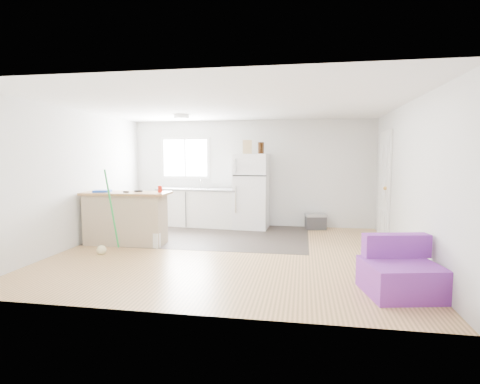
{
  "coord_description": "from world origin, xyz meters",
  "views": [
    {
      "loc": [
        1.19,
        -5.97,
        1.58
      ],
      "look_at": [
        0.05,
        0.7,
        0.94
      ],
      "focal_mm": 28.0,
      "sensor_mm": 36.0,
      "label": 1
    }
  ],
  "objects_px": {
    "red_cup": "(160,189)",
    "blue_tray": "(102,191)",
    "mop": "(104,240)",
    "bottle_left": "(260,148)",
    "kitchen_cabinets": "(199,207)",
    "refrigerator": "(252,191)",
    "cleaner_jug": "(156,240)",
    "cardboard_box": "(247,147)",
    "peninsula": "(126,218)",
    "purple_seat": "(400,273)",
    "bottle_right": "(262,148)",
    "cooler": "(316,221)"
  },
  "relations": [
    {
      "from": "red_cup",
      "to": "blue_tray",
      "type": "distance_m",
      "value": 1.05
    },
    {
      "from": "mop",
      "to": "blue_tray",
      "type": "distance_m",
      "value": 1.03
    },
    {
      "from": "bottle_left",
      "to": "red_cup",
      "type": "bearing_deg",
      "value": -131.45
    },
    {
      "from": "mop",
      "to": "bottle_left",
      "type": "bearing_deg",
      "value": 51.62
    },
    {
      "from": "kitchen_cabinets",
      "to": "red_cup",
      "type": "height_order",
      "value": "kitchen_cabinets"
    },
    {
      "from": "red_cup",
      "to": "bottle_left",
      "type": "bearing_deg",
      "value": 48.55
    },
    {
      "from": "bottle_left",
      "to": "refrigerator",
      "type": "bearing_deg",
      "value": 156.04
    },
    {
      "from": "cleaner_jug",
      "to": "red_cup",
      "type": "relative_size",
      "value": 2.56
    },
    {
      "from": "cardboard_box",
      "to": "peninsula",
      "type": "bearing_deg",
      "value": -135.87
    },
    {
      "from": "peninsula",
      "to": "blue_tray",
      "type": "relative_size",
      "value": 5.19
    },
    {
      "from": "red_cup",
      "to": "peninsula",
      "type": "bearing_deg",
      "value": -176.32
    },
    {
      "from": "peninsula",
      "to": "bottle_left",
      "type": "bearing_deg",
      "value": 37.44
    },
    {
      "from": "purple_seat",
      "to": "cleaner_jug",
      "type": "bearing_deg",
      "value": 144.66
    },
    {
      "from": "purple_seat",
      "to": "blue_tray",
      "type": "xyz_separation_m",
      "value": [
        -4.66,
        1.7,
        0.73
      ]
    },
    {
      "from": "kitchen_cabinets",
      "to": "bottle_left",
      "type": "xyz_separation_m",
      "value": [
        1.39,
        -0.14,
        1.33
      ]
    },
    {
      "from": "kitchen_cabinets",
      "to": "refrigerator",
      "type": "xyz_separation_m",
      "value": [
        1.2,
        -0.06,
        0.38
      ]
    },
    {
      "from": "refrigerator",
      "to": "cardboard_box",
      "type": "height_order",
      "value": "cardboard_box"
    },
    {
      "from": "peninsula",
      "to": "purple_seat",
      "type": "bearing_deg",
      "value": -24.43
    },
    {
      "from": "purple_seat",
      "to": "bottle_right",
      "type": "bearing_deg",
      "value": 107.09
    },
    {
      "from": "peninsula",
      "to": "cooler",
      "type": "xyz_separation_m",
      "value": [
        3.42,
        1.99,
        -0.31
      ]
    },
    {
      "from": "cooler",
      "to": "cleaner_jug",
      "type": "relative_size",
      "value": 1.6
    },
    {
      "from": "cardboard_box",
      "to": "blue_tray",
      "type": "bearing_deg",
      "value": -140.19
    },
    {
      "from": "red_cup",
      "to": "bottle_right",
      "type": "distance_m",
      "value": 2.55
    },
    {
      "from": "kitchen_cabinets",
      "to": "red_cup",
      "type": "xyz_separation_m",
      "value": [
        -0.18,
        -1.91,
        0.57
      ]
    },
    {
      "from": "purple_seat",
      "to": "peninsula",
      "type": "bearing_deg",
      "value": 145.68
    },
    {
      "from": "mop",
      "to": "cardboard_box",
      "type": "relative_size",
      "value": 4.63
    },
    {
      "from": "kitchen_cabinets",
      "to": "cardboard_box",
      "type": "relative_size",
      "value": 6.58
    },
    {
      "from": "cooler",
      "to": "mop",
      "type": "relative_size",
      "value": 0.35
    },
    {
      "from": "purple_seat",
      "to": "cardboard_box",
      "type": "xyz_separation_m",
      "value": [
        -2.33,
        3.64,
        1.55
      ]
    },
    {
      "from": "kitchen_cabinets",
      "to": "cardboard_box",
      "type": "xyz_separation_m",
      "value": [
        1.11,
        -0.08,
        1.35
      ]
    },
    {
      "from": "blue_tray",
      "to": "red_cup",
      "type": "bearing_deg",
      "value": 6.07
    },
    {
      "from": "peninsula",
      "to": "blue_tray",
      "type": "distance_m",
      "value": 0.63
    },
    {
      "from": "purple_seat",
      "to": "cardboard_box",
      "type": "distance_m",
      "value": 4.59
    },
    {
      "from": "peninsula",
      "to": "cleaner_jug",
      "type": "bearing_deg",
      "value": -18.37
    },
    {
      "from": "peninsula",
      "to": "mop",
      "type": "height_order",
      "value": "mop"
    },
    {
      "from": "cooler",
      "to": "mop",
      "type": "bearing_deg",
      "value": -152.69
    },
    {
      "from": "mop",
      "to": "bottle_right",
      "type": "distance_m",
      "value": 3.76
    },
    {
      "from": "blue_tray",
      "to": "refrigerator",
      "type": "bearing_deg",
      "value": 38.99
    },
    {
      "from": "peninsula",
      "to": "purple_seat",
      "type": "height_order",
      "value": "peninsula"
    },
    {
      "from": "kitchen_cabinets",
      "to": "cleaner_jug",
      "type": "bearing_deg",
      "value": -89.39
    },
    {
      "from": "cooler",
      "to": "bottle_left",
      "type": "distance_m",
      "value": 2.01
    },
    {
      "from": "cooler",
      "to": "bottle_right",
      "type": "height_order",
      "value": "bottle_right"
    },
    {
      "from": "cooler",
      "to": "mop",
      "type": "height_order",
      "value": "mop"
    },
    {
      "from": "red_cup",
      "to": "bottle_left",
      "type": "distance_m",
      "value": 2.48
    },
    {
      "from": "mop",
      "to": "bottle_right",
      "type": "xyz_separation_m",
      "value": [
        2.3,
        2.55,
        1.53
      ]
    },
    {
      "from": "peninsula",
      "to": "bottle_right",
      "type": "height_order",
      "value": "bottle_right"
    },
    {
      "from": "cleaner_jug",
      "to": "bottle_left",
      "type": "xyz_separation_m",
      "value": [
        1.57,
        2.0,
        1.63
      ]
    },
    {
      "from": "cooler",
      "to": "cleaner_jug",
      "type": "xyz_separation_m",
      "value": [
        -2.78,
        -2.18,
        -0.04
      ]
    },
    {
      "from": "kitchen_cabinets",
      "to": "cleaner_jug",
      "type": "xyz_separation_m",
      "value": [
        -0.18,
        -2.14,
        -0.3
      ]
    },
    {
      "from": "refrigerator",
      "to": "cooler",
      "type": "distance_m",
      "value": 1.54
    }
  ]
}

